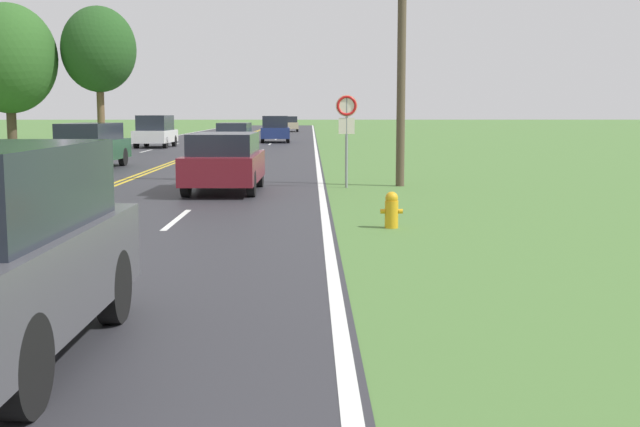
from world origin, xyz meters
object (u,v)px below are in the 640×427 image
traffic_sign (347,118)px  car_maroon_hatchback_approaching (225,160)px  fire_hydrant (392,210)px  car_champagne_hatchback_horizon (289,123)px  tree_left_verge (9,59)px  car_white_van_receding (155,131)px  tree_behind_sign (99,50)px  car_silver_sedan_mid_far (234,137)px  car_dark_green_van_mid_near (90,144)px  car_dark_blue_van_distant (275,129)px

traffic_sign → car_maroon_hatchback_approaching: 3.60m
fire_hydrant → car_champagne_hatchback_horizon: (-3.68, 68.64, 0.50)m
tree_left_verge → car_white_van_receding: size_ratio=2.24×
tree_behind_sign → car_white_van_receding: size_ratio=2.24×
car_white_van_receding → tree_behind_sign: bearing=38.1°
tree_left_verge → car_champagne_hatchback_horizon: 35.54m
tree_left_verge → car_champagne_hatchback_horizon: size_ratio=2.19×
car_maroon_hatchback_approaching → car_champagne_hatchback_horizon: 62.06m
tree_left_verge → car_silver_sedan_mid_far: (15.38, -10.98, -4.65)m
traffic_sign → car_maroon_hatchback_approaching: (-3.24, -1.12, -1.10)m
tree_left_verge → car_white_van_receding: (10.28, -5.34, -4.47)m
car_dark_green_van_mid_near → car_silver_sedan_mid_far: (4.17, 11.64, -0.10)m
car_champagne_hatchback_horizon → car_white_van_receding: bearing=-12.6°
traffic_sign → fire_hydrant: bearing=-86.4°
car_white_van_receding → car_maroon_hatchback_approaching: bearing=-163.3°
fire_hydrant → traffic_sign: traffic_sign is taller
traffic_sign → tree_left_verge: tree_left_verge is taller
tree_left_verge → tree_behind_sign: (5.42, 1.33, 0.66)m
traffic_sign → car_dark_blue_van_distant: bearing=96.0°
car_silver_sedan_mid_far → car_champagne_hatchback_horizon: bearing=179.8°
car_champagne_hatchback_horizon → car_maroon_hatchback_approaching: bearing=-2.0°
car_maroon_hatchback_approaching → car_champagne_hatchback_horizon: size_ratio=1.05×
car_maroon_hatchback_approaching → car_dark_blue_van_distant: bearing=-179.0°
fire_hydrant → car_maroon_hatchback_approaching: (-3.72, 6.59, 0.49)m
fire_hydrant → tree_behind_sign: bearing=111.4°
tree_left_verge → car_silver_sedan_mid_far: size_ratio=2.07×
tree_left_verge → tree_behind_sign: bearing=13.8°
tree_left_verge → traffic_sign: bearing=-56.0°
car_maroon_hatchback_approaching → fire_hydrant: bearing=30.2°
car_silver_sedan_mid_far → car_white_van_receding: bearing=-135.7°
car_maroon_hatchback_approaching → car_silver_sedan_mid_far: (-1.68, 20.26, -0.04)m
tree_left_verge → car_silver_sedan_mid_far: bearing=-35.5°
traffic_sign → car_silver_sedan_mid_far: 19.79m
tree_behind_sign → car_maroon_hatchback_approaching: bearing=-70.3°
car_dark_green_van_mid_near → car_dark_blue_van_distant: bearing=-10.6°
tree_left_verge → car_champagne_hatchback_horizon: bearing=61.0°
fire_hydrant → tree_left_verge: bearing=118.8°
fire_hydrant → car_white_van_receding: bearing=107.9°
car_dark_green_van_mid_near → car_dark_blue_van_distant: car_dark_blue_van_distant is taller
car_dark_green_van_mid_near → car_silver_sedan_mid_far: size_ratio=1.09×
car_silver_sedan_mid_far → car_white_van_receding: car_white_van_receding is taller
tree_left_verge → car_dark_green_van_mid_near: tree_left_verge is taller
fire_hydrant → car_dark_blue_van_distant: (-3.88, 40.05, 0.60)m
tree_behind_sign → car_white_van_receding: (4.85, -6.67, -5.13)m
fire_hydrant → tree_left_verge: (-20.78, 37.83, 5.10)m
tree_left_verge → car_dark_green_van_mid_near: 25.66m
car_white_van_receding → car_silver_sedan_mid_far: bearing=-135.8°
tree_left_verge → car_white_van_receding: tree_left_verge is taller
tree_behind_sign → car_maroon_hatchback_approaching: 34.99m
traffic_sign → car_white_van_receding: traffic_sign is taller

